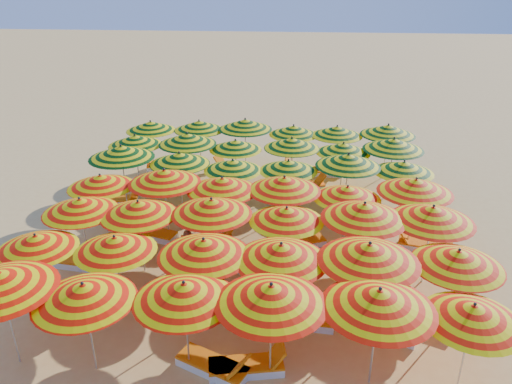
% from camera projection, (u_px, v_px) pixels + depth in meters
% --- Properties ---
extents(ground, '(120.00, 120.00, 0.00)m').
position_uv_depth(ground, '(255.00, 241.00, 16.81)').
color(ground, '#E6B666').
rests_on(ground, ground).
extents(umbrella_0, '(2.98, 2.98, 2.56)m').
position_uv_depth(umbrella_0, '(0.00, 281.00, 10.76)').
color(umbrella_0, silver).
rests_on(umbrella_0, ground).
extents(umbrella_1, '(2.98, 2.98, 2.37)m').
position_uv_depth(umbrella_1, '(84.00, 293.00, 10.64)').
color(umbrella_1, silver).
rests_on(umbrella_1, ground).
extents(umbrella_2, '(2.40, 2.40, 2.40)m').
position_uv_depth(umbrella_2, '(184.00, 292.00, 10.64)').
color(umbrella_2, silver).
rests_on(umbrella_2, ground).
extents(umbrella_3, '(2.54, 2.54, 2.55)m').
position_uv_depth(umbrella_3, '(271.00, 295.00, 10.33)').
color(umbrella_3, silver).
rests_on(umbrella_3, ground).
extents(umbrella_4, '(2.58, 2.58, 2.54)m').
position_uv_depth(umbrella_4, '(379.00, 299.00, 10.18)').
color(umbrella_4, silver).
rests_on(umbrella_4, ground).
extents(umbrella_5, '(2.57, 2.57, 2.24)m').
position_uv_depth(umbrella_5, '(473.00, 313.00, 10.20)').
color(umbrella_5, silver).
rests_on(umbrella_5, ground).
extents(umbrella_6, '(2.77, 2.77, 2.22)m').
position_uv_depth(umbrella_6, '(36.00, 242.00, 12.86)').
color(umbrella_6, silver).
rests_on(umbrella_6, ground).
extents(umbrella_7, '(2.15, 2.15, 2.25)m').
position_uv_depth(umbrella_7, '(115.00, 244.00, 12.73)').
color(umbrella_7, silver).
rests_on(umbrella_7, ground).
extents(umbrella_8, '(3.02, 3.02, 2.46)m').
position_uv_depth(umbrella_8, '(204.00, 248.00, 12.21)').
color(umbrella_8, silver).
rests_on(umbrella_8, ground).
extents(umbrella_9, '(2.69, 2.69, 2.46)m').
position_uv_depth(umbrella_9, '(281.00, 253.00, 12.01)').
color(umbrella_9, silver).
rests_on(umbrella_9, ground).
extents(umbrella_10, '(2.54, 2.54, 2.60)m').
position_uv_depth(umbrella_10, '(369.00, 253.00, 11.75)').
color(umbrella_10, silver).
rests_on(umbrella_10, ground).
extents(umbrella_11, '(2.59, 2.59, 2.36)m').
position_uv_depth(umbrella_11, '(458.00, 259.00, 11.91)').
color(umbrella_11, silver).
rests_on(umbrella_11, ground).
extents(umbrella_12, '(2.62, 2.62, 2.36)m').
position_uv_depth(umbrella_12, '(80.00, 206.00, 14.56)').
color(umbrella_12, silver).
rests_on(umbrella_12, ground).
extents(umbrella_13, '(2.69, 2.69, 2.39)m').
position_uv_depth(umbrella_13, '(138.00, 209.00, 14.32)').
color(umbrella_13, silver).
rests_on(umbrella_13, ground).
extents(umbrella_14, '(2.76, 2.76, 2.48)m').
position_uv_depth(umbrella_14, '(212.00, 207.00, 14.26)').
color(umbrella_14, silver).
rests_on(umbrella_14, ground).
extents(umbrella_15, '(2.40, 2.40, 2.29)m').
position_uv_depth(umbrella_15, '(287.00, 215.00, 14.17)').
color(umbrella_15, silver).
rests_on(umbrella_15, ground).
extents(umbrella_16, '(2.62, 2.62, 2.55)m').
position_uv_depth(umbrella_16, '(364.00, 211.00, 13.85)').
color(umbrella_16, silver).
rests_on(umbrella_16, ground).
extents(umbrella_17, '(3.05, 3.05, 2.51)m').
position_uv_depth(umbrella_17, '(433.00, 214.00, 13.77)').
color(umbrella_17, silver).
rests_on(umbrella_17, ground).
extents(umbrella_18, '(2.20, 2.20, 2.31)m').
position_uv_depth(umbrella_18, '(101.00, 181.00, 16.33)').
color(umbrella_18, silver).
rests_on(umbrella_18, ground).
extents(umbrella_19, '(2.56, 2.56, 2.52)m').
position_uv_depth(umbrella_19, '(164.00, 177.00, 16.21)').
color(umbrella_19, silver).
rests_on(umbrella_19, ground).
extents(umbrella_20, '(2.84, 2.84, 2.42)m').
position_uv_depth(umbrella_20, '(222.00, 185.00, 15.84)').
color(umbrella_20, silver).
rests_on(umbrella_20, ground).
extents(umbrella_21, '(2.89, 2.89, 2.48)m').
position_uv_depth(umbrella_21, '(284.00, 184.00, 15.76)').
color(umbrella_21, silver).
rests_on(umbrella_21, ground).
extents(umbrella_22, '(2.64, 2.64, 2.27)m').
position_uv_depth(umbrella_22, '(347.00, 193.00, 15.60)').
color(umbrella_22, silver).
rests_on(umbrella_22, ground).
extents(umbrella_23, '(2.99, 2.99, 2.51)m').
position_uv_depth(umbrella_23, '(416.00, 186.00, 15.55)').
color(umbrella_23, silver).
rests_on(umbrella_23, ground).
extents(umbrella_24, '(2.65, 2.65, 2.56)m').
position_uv_depth(umbrella_24, '(121.00, 152.00, 18.28)').
color(umbrella_24, silver).
rests_on(umbrella_24, ground).
extents(umbrella_25, '(2.62, 2.62, 2.34)m').
position_uv_depth(umbrella_25, '(179.00, 158.00, 18.19)').
color(umbrella_25, silver).
rests_on(umbrella_25, ground).
extents(umbrella_26, '(2.19, 2.19, 2.22)m').
position_uv_depth(umbrella_26, '(233.00, 165.00, 17.86)').
color(umbrella_26, silver).
rests_on(umbrella_26, ground).
extents(umbrella_27, '(2.39, 2.39, 2.23)m').
position_uv_depth(umbrella_27, '(288.00, 166.00, 17.79)').
color(umbrella_27, silver).
rests_on(umbrella_27, ground).
extents(umbrella_28, '(2.65, 2.65, 2.47)m').
position_uv_depth(umbrella_28, '(348.00, 160.00, 17.70)').
color(umbrella_28, silver).
rests_on(umbrella_28, ground).
extents(umbrella_29, '(2.50, 2.50, 2.26)m').
position_uv_depth(umbrella_29, '(404.00, 167.00, 17.61)').
color(umbrella_29, silver).
rests_on(umbrella_29, ground).
extents(umbrella_30, '(2.60, 2.60, 2.31)m').
position_uv_depth(umbrella_30, '(135.00, 140.00, 20.20)').
color(umbrella_30, silver).
rests_on(umbrella_30, ground).
extents(umbrella_31, '(2.49, 2.49, 2.47)m').
position_uv_depth(umbrella_31, '(187.00, 139.00, 19.91)').
color(umbrella_31, silver).
rests_on(umbrella_31, ground).
extents(umbrella_32, '(2.78, 2.78, 2.23)m').
position_uv_depth(umbrella_32, '(235.00, 145.00, 19.88)').
color(umbrella_32, silver).
rests_on(umbrella_32, ground).
extents(umbrella_33, '(2.60, 2.60, 2.36)m').
position_uv_depth(umbrella_33, '(292.00, 143.00, 19.74)').
color(umbrella_33, silver).
rests_on(umbrella_33, ground).
extents(umbrella_34, '(2.61, 2.61, 2.26)m').
position_uv_depth(umbrella_34, '(343.00, 148.00, 19.45)').
color(umbrella_34, silver).
rests_on(umbrella_34, ground).
extents(umbrella_35, '(2.91, 2.91, 2.50)m').
position_uv_depth(umbrella_35, '(394.00, 144.00, 19.24)').
color(umbrella_35, silver).
rests_on(umbrella_35, ground).
extents(umbrella_36, '(2.63, 2.63, 2.31)m').
position_uv_depth(umbrella_36, '(151.00, 126.00, 22.01)').
color(umbrella_36, silver).
rests_on(umbrella_36, ground).
extents(umbrella_37, '(2.95, 2.95, 2.36)m').
position_uv_depth(umbrella_37, '(199.00, 126.00, 21.93)').
color(umbrella_37, silver).
rests_on(umbrella_37, ground).
extents(umbrella_38, '(2.89, 2.89, 2.49)m').
position_uv_depth(umbrella_38, '(245.00, 124.00, 21.71)').
color(umbrella_38, silver).
rests_on(umbrella_38, ground).
extents(umbrella_39, '(2.72, 2.72, 2.27)m').
position_uv_depth(umbrella_39, '(294.00, 130.00, 21.58)').
color(umbrella_39, silver).
rests_on(umbrella_39, ground).
extents(umbrella_40, '(2.66, 2.66, 2.33)m').
position_uv_depth(umbrella_40, '(337.00, 131.00, 21.28)').
color(umbrella_40, silver).
rests_on(umbrella_40, ground).
extents(umbrella_41, '(2.61, 2.61, 2.46)m').
position_uv_depth(umbrella_41, '(388.00, 130.00, 21.02)').
color(umbrella_41, silver).
rests_on(umbrella_41, ground).
extents(lounger_0, '(1.82, 1.25, 0.69)m').
position_uv_depth(lounger_0, '(214.00, 366.00, 11.33)').
color(lounger_0, white).
rests_on(lounger_0, ground).
extents(lounger_1, '(1.81, 0.91, 0.69)m').
position_uv_depth(lounger_1, '(248.00, 366.00, 11.33)').
color(lounger_1, white).
rests_on(lounger_1, ground).
extents(lounger_2, '(1.78, 0.74, 0.69)m').
position_uv_depth(lounger_2, '(299.00, 319.00, 12.87)').
color(lounger_2, white).
rests_on(lounger_2, ground).
extents(lounger_3, '(1.82, 1.26, 0.69)m').
position_uv_depth(lounger_3, '(381.00, 326.00, 12.60)').
color(lounger_3, white).
rests_on(lounger_3, ground).
extents(lounger_4, '(1.82, 1.22, 0.69)m').
position_uv_depth(lounger_4, '(420.00, 317.00, 12.92)').
color(lounger_4, white).
rests_on(lounger_4, ground).
extents(lounger_5, '(1.79, 0.79, 0.69)m').
position_uv_depth(lounger_5, '(73.00, 261.00, 15.38)').
color(lounger_5, white).
rests_on(lounger_5, ground).
extents(lounger_6, '(1.82, 0.93, 0.69)m').
position_uv_depth(lounger_6, '(265.00, 268.00, 15.02)').
color(lounger_6, white).
rests_on(lounger_6, ground).
extents(lounger_7, '(1.83, 1.06, 0.69)m').
position_uv_depth(lounger_7, '(151.00, 233.00, 17.02)').
color(lounger_7, white).
rests_on(lounger_7, ground).
extents(lounger_8, '(1.81, 0.91, 0.69)m').
position_uv_depth(lounger_8, '(208.00, 241.00, 16.54)').
color(lounger_8, white).
rests_on(lounger_8, ground).
extents(lounger_9, '(1.82, 1.24, 0.69)m').
position_uv_depth(lounger_9, '(298.00, 243.00, 16.41)').
color(lounger_9, white).
rests_on(lounger_9, ground).
extents(lounger_10, '(1.82, 0.96, 0.69)m').
position_uv_depth(lounger_10, '(424.00, 245.00, 16.28)').
color(lounger_10, white).
rests_on(lounger_10, ground).
extents(lounger_11, '(1.80, 0.84, 0.69)m').
position_uv_depth(lounger_11, '(117.00, 200.00, 19.41)').
color(lounger_11, white).
rests_on(lounger_11, ground).
extents(lounger_12, '(1.75, 0.62, 0.69)m').
position_uv_depth(lounger_12, '(154.00, 183.00, 20.97)').
color(lounger_12, white).
rests_on(lounger_12, ground).
extents(lounger_13, '(1.82, 1.17, 0.69)m').
position_uv_depth(lounger_13, '(175.00, 186.00, 20.67)').
color(lounger_13, white).
rests_on(lounger_13, ground).
extents(lounger_14, '(1.80, 0.85, 0.69)m').
position_uv_depth(lounger_14, '(224.00, 187.00, 20.57)').
color(lounger_14, white).
rests_on(lounger_14, ground).
extents(lounger_15, '(1.81, 0.91, 0.69)m').
position_uv_depth(lounger_15, '(305.00, 186.00, 20.70)').
color(lounger_15, white).
rests_on(lounger_15, ground).
extents(lounger_16, '(1.81, 0.91, 0.69)m').
position_uv_depth(lounger_16, '(165.00, 166.00, 22.73)').
color(lounger_16, white).
rests_on(lounger_16, ground).
extents(lounger_17, '(1.83, 1.14, 0.69)m').
position_uv_depth(lounger_17, '(232.00, 168.00, 22.50)').
color(lounger_17, white).
rests_on(lounger_17, ground).
extents(lounger_18, '(1.77, 0.71, 0.69)m').
position_uv_depth(lounger_18, '(303.00, 170.00, 22.33)').
color(lounger_18, white).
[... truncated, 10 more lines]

